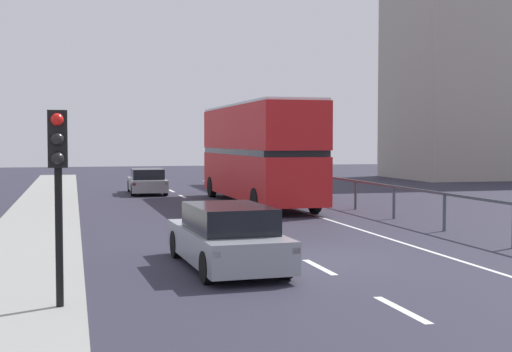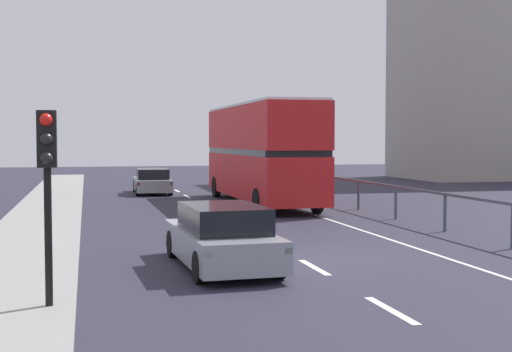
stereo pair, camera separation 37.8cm
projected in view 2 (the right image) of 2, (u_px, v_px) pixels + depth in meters
The scene contains 8 objects.
ground_plane at pixel (300, 261), 16.45m from camera, with size 73.58×120.00×0.10m, color #2A2837.
near_sidewalk_kerb at pixel (16, 268), 14.96m from camera, with size 2.59×80.00×0.14m, color gray.
lane_paint_markings at pixel (281, 217), 25.63m from camera, with size 3.56×46.00×0.01m.
bridge_side_railing at pixel (376, 189), 26.48m from camera, with size 0.10×42.00×1.18m.
double_decker_bus_red at pixel (261, 151), 30.46m from camera, with size 2.67×11.40×4.31m.
hatchback_car_near at pixel (222, 237), 15.34m from camera, with size 1.97×4.67×1.39m.
traffic_signal_pole at pixel (47, 160), 11.11m from camera, with size 0.30×0.42×3.11m.
sedan_car_ahead at pixel (152, 181), 36.65m from camera, with size 1.91×4.56×1.30m.
Camera 2 is at (-4.82, -15.63, 2.78)m, focal length 49.49 mm.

